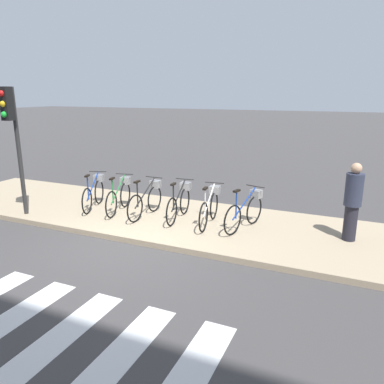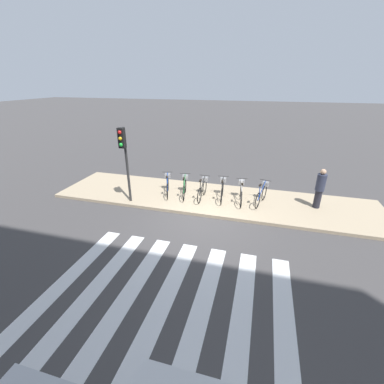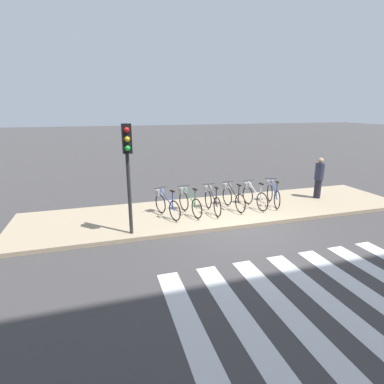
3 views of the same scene
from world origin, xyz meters
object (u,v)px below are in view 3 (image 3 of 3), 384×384
Objects in this scene: parked_bicycle_4 at (253,195)px; parked_bicycle_5 at (273,193)px; parked_bicycle_0 at (166,203)px; traffic_light at (128,157)px; parked_bicycle_1 at (189,201)px; pedestrian at (319,177)px; parked_bicycle_2 at (212,199)px; parked_bicycle_3 at (232,196)px.

parked_bicycle_5 is at bearing 4.38° from parked_bicycle_4.
parked_bicycle_0 is 2.49m from traffic_light.
parked_bicycle_1 is 0.96× the size of pedestrian.
parked_bicycle_0 is at bearing 179.53° from parked_bicycle_2.
pedestrian is (2.95, 0.24, 0.41)m from parked_bicycle_4.
parked_bicycle_0 and parked_bicycle_5 have the same top height.
pedestrian is at bearing 4.57° from parked_bicycle_4.
parked_bicycle_1 is 0.50× the size of traffic_light.
pedestrian reaches higher than parked_bicycle_4.
parked_bicycle_3 is 1.00× the size of parked_bicycle_4.
parked_bicycle_2 is (1.59, -0.01, 0.00)m from parked_bicycle_0.
parked_bicycle_5 is at bearing -175.35° from pedestrian.
parked_bicycle_0 and parked_bicycle_2 have the same top height.
parked_bicycle_5 is 5.73m from traffic_light.
parked_bicycle_1 is 0.98× the size of parked_bicycle_2.
parked_bicycle_1 and parked_bicycle_5 have the same top height.
parked_bicycle_0 is 0.96× the size of parked_bicycle_3.
traffic_light is (-1.24, -1.24, 1.77)m from parked_bicycle_0.
parked_bicycle_2 is 1.00× the size of parked_bicycle_3.
parked_bicycle_0 is 1.59m from parked_bicycle_2.
traffic_light is at bearing -168.35° from pedestrian.
parked_bicycle_5 is (0.83, 0.06, 0.00)m from parked_bicycle_4.
parked_bicycle_5 is at bearing 14.38° from traffic_light.
parked_bicycle_5 is at bearing 2.90° from parked_bicycle_2.
parked_bicycle_0 is at bearing -179.16° from parked_bicycle_4.
parked_bicycle_3 is at bearing -177.39° from pedestrian.
parked_bicycle_2 is at bearing -177.10° from parked_bicycle_5.
parked_bicycle_2 is 1.00× the size of parked_bicycle_4.
parked_bicycle_3 is at bearing 3.52° from parked_bicycle_1.
parked_bicycle_5 is (2.44, 0.12, 0.00)m from parked_bicycle_2.
parked_bicycle_4 is at bearing 0.84° from parked_bicycle_0.
traffic_light is at bearing -148.22° from parked_bicycle_1.
parked_bicycle_0 is 0.96× the size of parked_bicycle_2.
parked_bicycle_1 is at bearing -179.17° from parked_bicycle_4.
pedestrian is 0.52× the size of traffic_light.
parked_bicycle_1 and parked_bicycle_4 have the same top height.
parked_bicycle_5 is (3.25, 0.10, 0.00)m from parked_bicycle_1.
parked_bicycle_0 is 0.96× the size of parked_bicycle_4.
parked_bicycle_0 is 0.78m from parked_bicycle_1.
parked_bicycle_1 is 0.81m from parked_bicycle_2.
parked_bicycle_2 is at bearing -1.78° from parked_bicycle_1.
parked_bicycle_5 is at bearing 1.74° from parked_bicycle_1.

